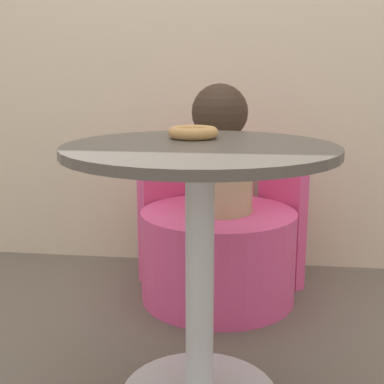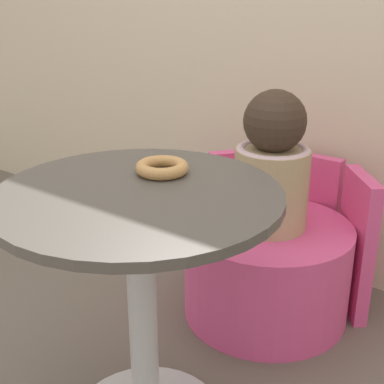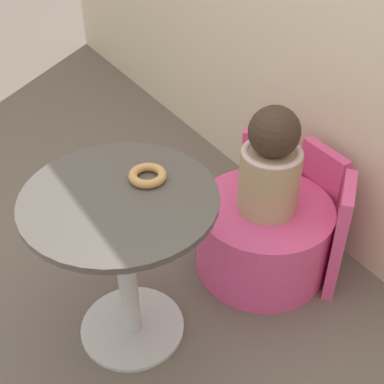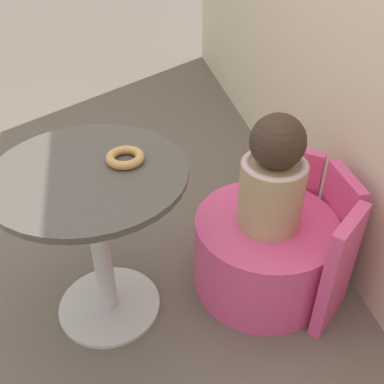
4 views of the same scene
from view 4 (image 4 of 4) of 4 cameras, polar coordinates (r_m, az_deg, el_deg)
ground_plane at (r=2.15m, az=-9.66°, el=-12.74°), size 12.00×12.00×0.00m
round_table at (r=1.75m, az=-12.17°, el=-3.04°), size 0.71×0.71×0.73m
tub_chair at (r=2.07m, az=9.06°, el=-7.64°), size 0.62×0.62×0.37m
booth_backrest at (r=2.10m, az=15.91°, el=-4.59°), size 0.72×0.26×0.55m
child_figure at (r=1.81m, az=10.28°, el=1.92°), size 0.27×0.27×0.50m
donut at (r=1.65m, az=-8.49°, el=4.35°), size 0.14×0.14×0.03m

